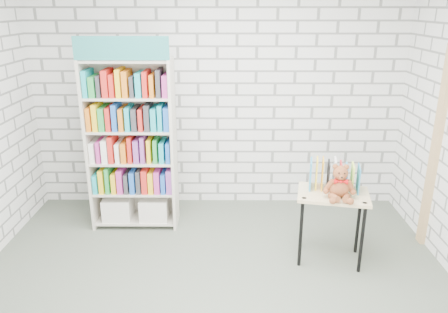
{
  "coord_description": "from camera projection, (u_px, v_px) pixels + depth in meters",
  "views": [
    {
      "loc": [
        0.12,
        -3.25,
        2.43
      ],
      "look_at": [
        0.09,
        0.95,
        0.97
      ],
      "focal_mm": 35.0,
      "sensor_mm": 36.0,
      "label": 1
    }
  ],
  "objects": [
    {
      "name": "table_books",
      "position": [
        334.0,
        175.0,
        4.25
      ],
      "size": [
        0.5,
        0.29,
        0.28
      ],
      "color": "teal",
      "rests_on": "display_table"
    },
    {
      "name": "display_table",
      "position": [
        333.0,
        203.0,
        4.23
      ],
      "size": [
        0.75,
        0.58,
        0.72
      ],
      "color": "#D0B97D",
      "rests_on": "ground"
    },
    {
      "name": "room_shell",
      "position": [
        211.0,
        96.0,
        3.28
      ],
      "size": [
        4.52,
        4.02,
        2.81
      ],
      "color": "silver",
      "rests_on": "ground"
    },
    {
      "name": "door_trim",
      "position": [
        435.0,
        150.0,
        4.41
      ],
      "size": [
        0.05,
        0.12,
        2.1
      ],
      "primitive_type": "cube",
      "color": "tan",
      "rests_on": "ground"
    },
    {
      "name": "teddy_bear",
      "position": [
        340.0,
        185.0,
        4.05
      ],
      "size": [
        0.3,
        0.28,
        0.33
      ],
      "color": "maroon",
      "rests_on": "display_table"
    },
    {
      "name": "ground",
      "position": [
        213.0,
        295.0,
        3.87
      ],
      "size": [
        4.5,
        4.5,
        0.0
      ],
      "primitive_type": "plane",
      "color": "#4F574A",
      "rests_on": "ground"
    },
    {
      "name": "bookshelf",
      "position": [
        132.0,
        144.0,
        4.84
      ],
      "size": [
        0.96,
        0.37,
        2.15
      ],
      "color": "beige",
      "rests_on": "ground"
    }
  ]
}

